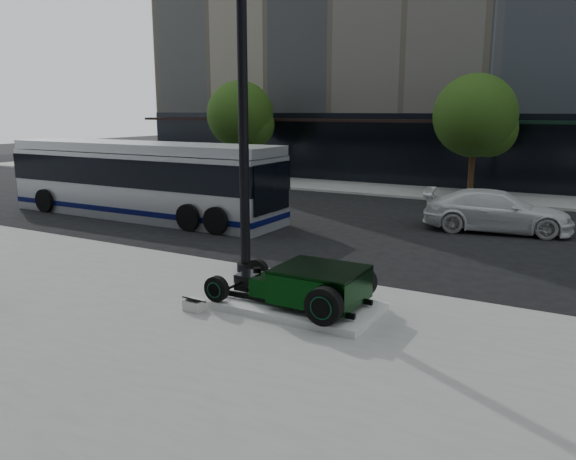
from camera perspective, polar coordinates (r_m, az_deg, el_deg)
The scene contains 9 objects.
ground at distance 16.00m, azimuth 4.74°, elevation -3.04°, with size 120.00×120.00×0.00m, color black.
sidewalk_far at distance 29.07m, azimuth 16.42°, elevation 3.47°, with size 70.00×4.00×0.12m, color gray.
street_trees at distance 27.64m, azimuth 18.78°, elevation 10.64°, with size 29.80×3.80×5.70m.
display_plinth at distance 11.75m, azimuth 0.82°, elevation -7.65°, with size 3.40×1.80×0.15m, color silver.
hot_rod at distance 11.44m, azimuth 2.30°, elevation -5.56°, with size 3.22×2.00×0.81m.
info_plaque at distance 11.80m, azimuth -9.50°, elevation -7.49°, with size 0.41×0.32×0.31m.
lamppost at distance 13.91m, azimuth -4.56°, elevation 10.88°, with size 0.45×0.45×8.13m.
transit_bus at distance 23.02m, azimuth -14.63°, elevation 5.02°, with size 12.12×2.88×2.92m.
white_sedan at distance 20.87m, azimuth 20.42°, elevation 1.82°, with size 2.02×4.96×1.44m, color silver.
Camera 1 is at (6.42, -14.06, 4.16)m, focal length 35.00 mm.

